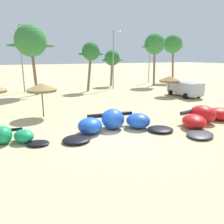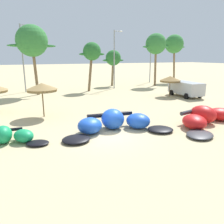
{
  "view_description": "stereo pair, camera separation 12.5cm",
  "coord_description": "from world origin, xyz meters",
  "views": [
    {
      "loc": [
        -5.46,
        -12.35,
        4.98
      ],
      "look_at": [
        1.2,
        2.0,
        1.0
      ],
      "focal_mm": 35.89,
      "sensor_mm": 36.0,
      "label": 1
    },
    {
      "loc": [
        -5.35,
        -12.4,
        4.98
      ],
      "look_at": [
        1.2,
        2.0,
        1.0
      ],
      "focal_mm": 35.89,
      "sensor_mm": 36.0,
      "label": 2
    }
  ],
  "objects": [
    {
      "name": "palm_center_right",
      "position": [
        10.76,
        22.52,
        4.56
      ],
      "size": [
        3.84,
        2.56,
        5.93
      ],
      "color": "#7F6647",
      "rests_on": "ground"
    },
    {
      "name": "ground_plane",
      "position": [
        0.0,
        0.0,
        0.0
      ],
      "size": [
        260.0,
        260.0,
        0.0
      ],
      "primitive_type": "plane",
      "color": "#C6B284"
    },
    {
      "name": "palm_right_of_gap",
      "position": [
        17.19,
        19.63,
        6.82
      ],
      "size": [
        5.08,
        3.39,
        8.6
      ],
      "color": "brown",
      "rests_on": "ground"
    },
    {
      "name": "lamppost_east",
      "position": [
        19.43,
        24.14,
        4.74
      ],
      "size": [
        1.74,
        0.24,
        8.42
      ],
      "color": "gray",
      "rests_on": "ground"
    },
    {
      "name": "beach_umbrella_middle",
      "position": [
        -3.02,
        6.58,
        2.48
      ],
      "size": [
        2.51,
        2.51,
        2.83
      ],
      "color": "brown",
      "rests_on": "ground"
    },
    {
      "name": "kite_left",
      "position": [
        -6.05,
        1.2,
        0.4
      ],
      "size": [
        5.23,
        2.52,
        1.04
      ],
      "color": "black",
      "rests_on": "ground"
    },
    {
      "name": "palm_center_left",
      "position": [
        5.58,
        18.47,
        5.47
      ],
      "size": [
        3.81,
        2.54,
        6.87
      ],
      "color": "brown",
      "rests_on": "ground"
    },
    {
      "name": "parked_van",
      "position": [
        14.59,
        9.24,
        1.09
      ],
      "size": [
        2.43,
        4.84,
        1.84
      ],
      "color": "#B2B7BC",
      "rests_on": "ground"
    },
    {
      "name": "beach_umbrella_near_palms",
      "position": [
        12.77,
        9.98,
        2.19
      ],
      "size": [
        2.59,
        2.59,
        2.55
      ],
      "color": "brown",
      "rests_on": "ground"
    },
    {
      "name": "lamppost_west_center",
      "position": [
        -3.34,
        21.25,
        5.07
      ],
      "size": [
        1.46,
        0.24,
        9.13
      ],
      "color": "gray",
      "rests_on": "ground"
    },
    {
      "name": "palm_left_of_gap",
      "position": [
        -2.37,
        18.21,
        6.74
      ],
      "size": [
        5.86,
        3.91,
        8.76
      ],
      "color": "brown",
      "rests_on": "ground"
    },
    {
      "name": "palm_right",
      "position": [
        23.67,
        22.92,
        7.08
      ],
      "size": [
        5.21,
        3.47,
        8.91
      ],
      "color": "brown",
      "rests_on": "ground"
    },
    {
      "name": "kite_left_of_center",
      "position": [
        0.87,
        0.83,
        0.54
      ],
      "size": [
        7.85,
        3.9,
        1.41
      ],
      "color": "black",
      "rests_on": "ground"
    },
    {
      "name": "lamppost_east_center",
      "position": [
        9.59,
        19.37,
        4.85
      ],
      "size": [
        1.45,
        0.24,
        8.72
      ],
      "color": "gray",
      "rests_on": "ground"
    },
    {
      "name": "kite_center",
      "position": [
        7.86,
        -0.72,
        0.51
      ],
      "size": [
        8.07,
        4.65,
        1.33
      ],
      "color": "#333338",
      "rests_on": "ground"
    }
  ]
}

